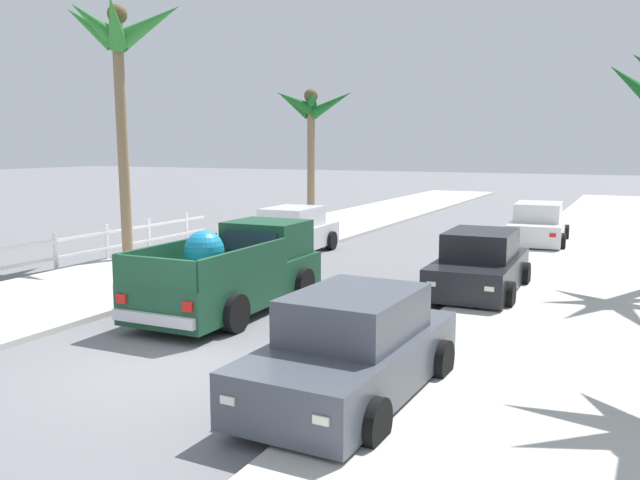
% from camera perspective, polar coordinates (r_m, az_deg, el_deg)
% --- Properties ---
extents(ground_plane, '(160.00, 160.00, 0.00)m').
position_cam_1_polar(ground_plane, '(11.25, -13.23, -10.57)').
color(ground_plane, slate).
extents(sidewalk_left, '(4.69, 60.00, 0.12)m').
position_cam_1_polar(sidewalk_left, '(23.91, -5.30, -0.35)').
color(sidewalk_left, beige).
rests_on(sidewalk_left, ground).
extents(sidewalk_right, '(4.69, 60.00, 0.12)m').
position_cam_1_polar(sidewalk_right, '(20.57, 21.76, -2.28)').
color(sidewalk_right, beige).
rests_on(sidewalk_right, ground).
extents(curb_left, '(0.16, 60.00, 0.10)m').
position_cam_1_polar(curb_left, '(23.44, -3.32, -0.52)').
color(curb_left, silver).
rests_on(curb_left, ground).
extents(curb_right, '(0.16, 60.00, 0.10)m').
position_cam_1_polar(curb_right, '(20.65, 19.14, -2.13)').
color(curb_right, silver).
rests_on(curb_right, ground).
extents(pickup_truck, '(2.27, 5.23, 1.83)m').
position_cam_1_polar(pickup_truck, '(14.65, -7.26, -2.81)').
color(pickup_truck, '#19472D').
rests_on(pickup_truck, ground).
extents(car_left_near, '(2.11, 4.30, 1.54)m').
position_cam_1_polar(car_left_near, '(16.42, 13.52, -2.11)').
color(car_left_near, black).
rests_on(car_left_near, ground).
extents(car_right_near, '(2.16, 4.32, 1.54)m').
position_cam_1_polar(car_right_near, '(22.01, -2.47, 0.66)').
color(car_right_near, silver).
rests_on(car_right_near, ground).
extents(car_left_mid, '(2.20, 4.33, 1.54)m').
position_cam_1_polar(car_left_mid, '(25.15, 18.17, 1.20)').
color(car_left_mid, silver).
rests_on(car_left_mid, ground).
extents(car_right_mid, '(2.13, 4.30, 1.54)m').
position_cam_1_polar(car_right_mid, '(9.48, 2.81, -9.38)').
color(car_right_mid, '#474C56').
rests_on(car_right_mid, ground).
extents(palm_tree_left_mid, '(4.01, 3.79, 6.25)m').
position_cam_1_polar(palm_tree_left_mid, '(32.09, -0.63, 10.96)').
color(palm_tree_left_mid, '#846B4C').
rests_on(palm_tree_left_mid, ground).
extents(palm_tree_right_mid, '(4.29, 4.00, 7.72)m').
position_cam_1_polar(palm_tree_right_mid, '(21.19, -16.68, 15.82)').
color(palm_tree_right_mid, '#846B4C').
rests_on(palm_tree_right_mid, ground).
extents(picket_fence, '(0.06, 14.55, 1.10)m').
position_cam_1_polar(picket_fence, '(20.49, -21.86, -0.82)').
color(picket_fence, white).
rests_on(picket_fence, ground).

